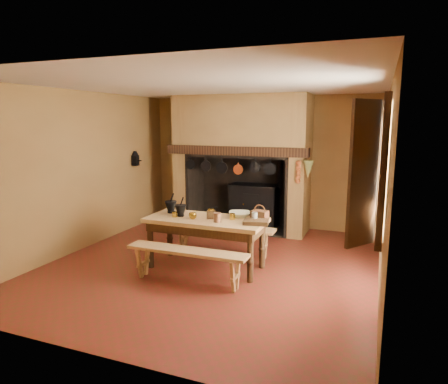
{
  "coord_description": "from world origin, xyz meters",
  "views": [
    {
      "loc": [
        2.4,
        -5.63,
        2.27
      ],
      "look_at": [
        0.09,
        0.3,
        1.14
      ],
      "focal_mm": 32.0,
      "sensor_mm": 36.0,
      "label": 1
    }
  ],
  "objects_px": {
    "work_table": "(206,226)",
    "coffee_grinder": "(211,214)",
    "iron_range": "(255,205)",
    "bench_front": "(187,258)",
    "wicker_basket": "(260,215)",
    "mixing_bowl": "(240,214)"
  },
  "relations": [
    {
      "from": "work_table",
      "to": "wicker_basket",
      "type": "relative_size",
      "value": 6.85
    },
    {
      "from": "bench_front",
      "to": "coffee_grinder",
      "type": "distance_m",
      "value": 0.85
    },
    {
      "from": "iron_range",
      "to": "wicker_basket",
      "type": "bearing_deg",
      "value": -71.4
    },
    {
      "from": "work_table",
      "to": "coffee_grinder",
      "type": "relative_size",
      "value": 9.57
    },
    {
      "from": "iron_range",
      "to": "mixing_bowl",
      "type": "xyz_separation_m",
      "value": [
        0.47,
        -2.35,
        0.35
      ]
    },
    {
      "from": "iron_range",
      "to": "wicker_basket",
      "type": "height_order",
      "value": "iron_range"
    },
    {
      "from": "bench_front",
      "to": "coffee_grinder",
      "type": "relative_size",
      "value": 9.25
    },
    {
      "from": "bench_front",
      "to": "iron_range",
      "type": "bearing_deg",
      "value": 90.18
    },
    {
      "from": "mixing_bowl",
      "to": "wicker_basket",
      "type": "bearing_deg",
      "value": -6.85
    },
    {
      "from": "mixing_bowl",
      "to": "coffee_grinder",
      "type": "bearing_deg",
      "value": -147.24
    },
    {
      "from": "iron_range",
      "to": "work_table",
      "type": "bearing_deg",
      "value": -89.77
    },
    {
      "from": "bench_front",
      "to": "mixing_bowl",
      "type": "height_order",
      "value": "mixing_bowl"
    },
    {
      "from": "work_table",
      "to": "coffee_grinder",
      "type": "height_order",
      "value": "coffee_grinder"
    },
    {
      "from": "wicker_basket",
      "to": "mixing_bowl",
      "type": "bearing_deg",
      "value": -177.76
    },
    {
      "from": "mixing_bowl",
      "to": "wicker_basket",
      "type": "xyz_separation_m",
      "value": [
        0.33,
        -0.04,
        0.03
      ]
    },
    {
      "from": "bench_front",
      "to": "wicker_basket",
      "type": "xyz_separation_m",
      "value": [
        0.79,
        0.89,
        0.5
      ]
    },
    {
      "from": "work_table",
      "to": "bench_front",
      "type": "height_order",
      "value": "work_table"
    },
    {
      "from": "coffee_grinder",
      "to": "mixing_bowl",
      "type": "bearing_deg",
      "value": 14.68
    },
    {
      "from": "mixing_bowl",
      "to": "work_table",
      "type": "bearing_deg",
      "value": -150.59
    },
    {
      "from": "iron_range",
      "to": "coffee_grinder",
      "type": "bearing_deg",
      "value": -88.02
    },
    {
      "from": "coffee_grinder",
      "to": "wicker_basket",
      "type": "distance_m",
      "value": 0.74
    },
    {
      "from": "bench_front",
      "to": "coffee_grinder",
      "type": "xyz_separation_m",
      "value": [
        0.08,
        0.69,
        0.5
      ]
    }
  ]
}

